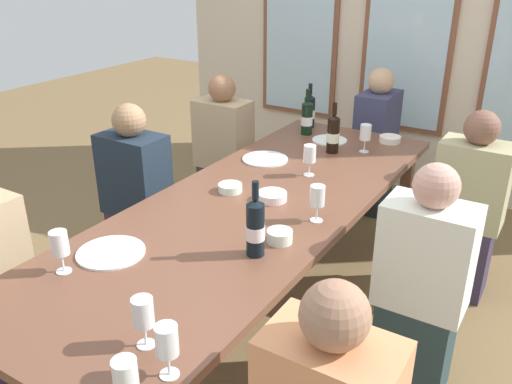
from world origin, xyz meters
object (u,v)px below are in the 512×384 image
at_px(wine_glass_6, 317,197).
at_px(tasting_bowl_0, 280,236).
at_px(wine_bottle_1, 309,111).
at_px(tasting_bowl_3, 230,188).
at_px(tasting_bowl_1, 390,139).
at_px(wine_glass_5, 167,342).
at_px(white_plate_0, 111,252).
at_px(wine_glass_2, 60,245).
at_px(wine_glass_1, 125,377).
at_px(seated_person_1, 421,289).
at_px(seated_person_2, 224,156).
at_px(wine_bottle_2, 333,134).
at_px(wine_glass_4, 143,313).
at_px(white_plate_1, 330,140).
at_px(dining_table, 254,214).
at_px(wine_glass_0, 365,134).
at_px(seated_person_3, 467,211).
at_px(white_plate_2, 265,159).
at_px(wine_bottle_0, 255,227).
at_px(seated_person_0, 137,200).
at_px(wine_glass_3, 310,155).
at_px(seated_person_6, 375,145).
at_px(wine_bottle_3, 307,117).
at_px(tasting_bowl_2, 272,196).

bearing_deg(wine_glass_6, tasting_bowl_0, -100.16).
relative_size(wine_bottle_1, tasting_bowl_3, 2.48).
xyz_separation_m(tasting_bowl_1, wine_glass_5, (0.15, -2.38, 0.10)).
relative_size(white_plate_0, wine_glass_2, 1.60).
height_order(white_plate_0, wine_glass_1, wine_glass_1).
distance_m(seated_person_1, seated_person_2, 1.93).
bearing_deg(wine_glass_1, wine_bottle_2, 100.20).
xyz_separation_m(wine_bottle_2, wine_glass_4, (0.24, -1.95, 0.00)).
bearing_deg(white_plate_0, white_plate_1, 84.90).
bearing_deg(wine_bottle_1, wine_glass_5, -72.66).
bearing_deg(wine_glass_4, dining_table, 103.99).
height_order(tasting_bowl_3, wine_glass_0, wine_glass_0).
xyz_separation_m(wine_glass_0, wine_glass_2, (-0.48, -1.90, -0.00)).
bearing_deg(tasting_bowl_0, tasting_bowl_3, 145.48).
bearing_deg(seated_person_3, white_plate_0, -123.26).
bearing_deg(wine_glass_1, seated_person_2, 119.34).
relative_size(wine_glass_1, seated_person_1, 0.16).
relative_size(white_plate_2, wine_glass_1, 1.55).
height_order(white_plate_2, wine_bottle_0, wine_bottle_0).
bearing_deg(seated_person_0, seated_person_2, 90.00).
xyz_separation_m(dining_table, wine_bottle_2, (0.02, 0.87, 0.18)).
bearing_deg(wine_glass_0, tasting_bowl_1, 74.08).
bearing_deg(seated_person_3, tasting_bowl_0, -114.36).
xyz_separation_m(wine_glass_4, seated_person_2, (-1.12, 2.02, -0.34)).
relative_size(wine_bottle_1, wine_glass_0, 1.76).
bearing_deg(seated_person_1, dining_table, -179.03).
xyz_separation_m(tasting_bowl_1, wine_glass_3, (-0.19, -0.78, 0.10)).
xyz_separation_m(wine_glass_3, seated_person_6, (-0.07, 1.28, -0.34)).
distance_m(dining_table, wine_bottle_3, 1.16).
bearing_deg(wine_bottle_2, white_plate_2, -130.54).
distance_m(white_plate_0, wine_glass_1, 0.88).
relative_size(wine_bottle_1, tasting_bowl_1, 2.24).
bearing_deg(wine_glass_5, seated_person_0, 136.85).
distance_m(wine_bottle_1, tasting_bowl_2, 1.27).
bearing_deg(seated_person_1, white_plate_2, 154.66).
relative_size(white_plate_2, tasting_bowl_1, 1.97).
bearing_deg(wine_glass_1, white_plate_2, 110.12).
bearing_deg(tasting_bowl_0, white_plate_0, -140.27).
height_order(wine_bottle_3, seated_person_2, seated_person_2).
height_order(tasting_bowl_2, wine_glass_2, wine_glass_2).
distance_m(dining_table, white_plate_1, 1.06).
distance_m(white_plate_2, seated_person_3, 1.19).
xyz_separation_m(dining_table, seated_person_0, (-0.85, 0.05, -0.15)).
bearing_deg(seated_person_0, white_plate_2, 39.99).
bearing_deg(wine_glass_6, seated_person_1, 3.84).
distance_m(white_plate_1, seated_person_6, 0.72).
xyz_separation_m(white_plate_1, wine_glass_1, (0.49, -2.36, 0.12)).
xyz_separation_m(wine_glass_1, wine_glass_6, (-0.07, 1.28, 0.00)).
xyz_separation_m(wine_glass_1, seated_person_2, (-1.26, 2.25, -0.34)).
relative_size(white_plate_0, wine_bottle_1, 0.91).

